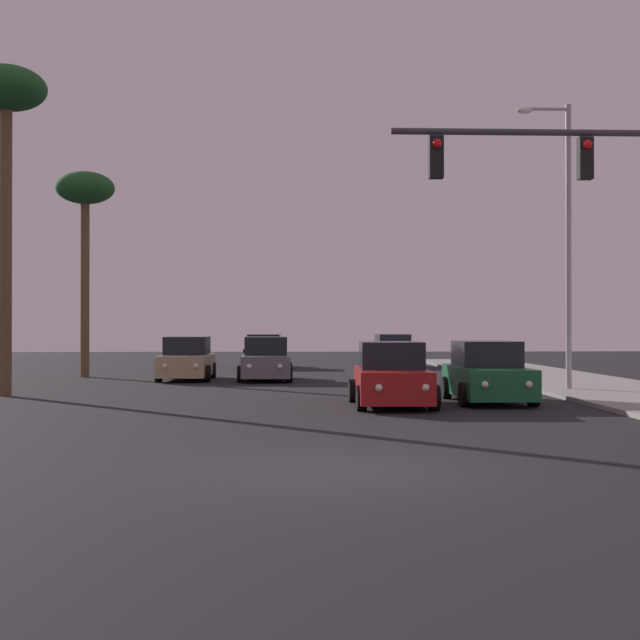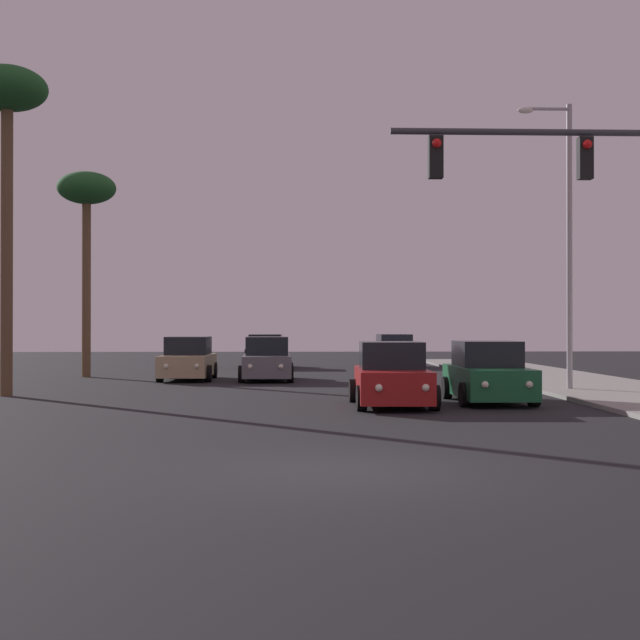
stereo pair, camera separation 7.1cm
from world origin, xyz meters
TOP-DOWN VIEW (x-y plane):
  - ground_plane at (0.00, 0.00)m, footprint 120.00×120.00m
  - car_blue at (4.62, 32.32)m, footprint 2.04×4.34m
  - car_red at (1.87, 10.23)m, footprint 2.04×4.34m
  - car_green at (4.64, 11.26)m, footprint 2.04×4.32m
  - car_tan at (-4.70, 21.81)m, footprint 2.04×4.33m
  - car_black at (-1.92, 31.87)m, footprint 2.04×4.34m
  - car_grey at (-1.63, 21.40)m, footprint 2.04×4.33m
  - traffic_light_mast at (5.93, 5.80)m, footprint 6.51×0.36m
  - street_lamp at (7.95, 14.90)m, footprint 1.74×0.24m
  - palm_tree_near at (-9.24, 14.00)m, footprint 2.40×2.40m
  - palm_tree_mid at (-9.11, 24.00)m, footprint 2.40×2.40m

SIDE VIEW (x-z plane):
  - ground_plane at x=0.00m, z-range 0.00..0.00m
  - car_blue at x=4.62m, z-range -0.08..1.60m
  - car_red at x=1.87m, z-range -0.08..1.60m
  - car_green at x=4.64m, z-range -0.08..1.60m
  - car_tan at x=-4.70m, z-range -0.08..1.60m
  - car_black at x=-1.92m, z-range -0.08..1.60m
  - car_grey at x=-1.63m, z-range -0.08..1.60m
  - traffic_light_mast at x=5.93m, z-range 1.43..7.93m
  - street_lamp at x=7.95m, z-range 0.62..9.62m
  - palm_tree_mid at x=-9.11m, z-range 3.11..11.55m
  - palm_tree_near at x=-9.24m, z-range 3.65..13.53m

